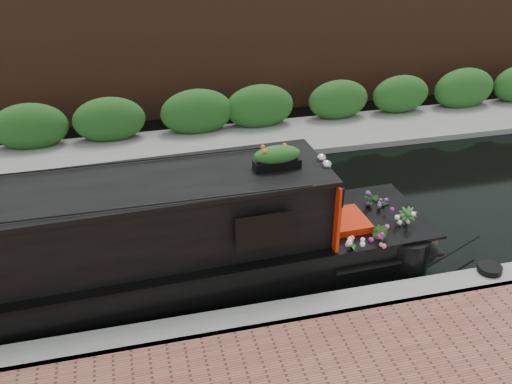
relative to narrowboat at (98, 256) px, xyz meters
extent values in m
plane|color=black|center=(2.64, 1.77, -0.85)|extent=(80.00, 80.00, 0.00)
cube|color=gray|center=(2.64, -1.53, -0.85)|extent=(40.00, 0.60, 0.50)
cube|color=gray|center=(2.64, 5.97, -0.85)|extent=(40.00, 2.40, 0.34)
cube|color=#22571D|center=(2.64, 6.87, -0.85)|extent=(40.00, 1.10, 2.80)
cube|color=#4F2C1A|center=(2.64, 8.97, -0.85)|extent=(40.00, 1.00, 8.00)
cube|color=black|center=(-0.52, 0.00, 0.59)|extent=(9.36, 2.11, 1.36)
cube|color=black|center=(-0.52, 0.00, 1.32)|extent=(9.51, 2.27, 0.08)
cube|color=red|center=(4.16, 0.00, 0.59)|extent=(0.13, 1.77, 1.36)
cube|color=black|center=(2.82, -0.90, 0.67)|extent=(0.91, 0.06, 0.56)
cube|color=red|center=(4.69, 0.00, -0.14)|extent=(0.84, 0.94, 0.51)
sphere|color=silver|center=(4.17, -0.14, 1.39)|extent=(0.18, 0.18, 0.18)
sphere|color=silver|center=(4.17, 0.14, 1.39)|extent=(0.18, 0.18, 0.18)
cube|color=black|center=(3.28, 0.00, 1.44)|extent=(0.86, 0.29, 0.16)
ellipsoid|color=#E35719|center=(3.28, 0.00, 1.64)|extent=(0.93, 0.29, 0.24)
imported|color=#255F1F|center=(4.50, -0.78, -0.12)|extent=(0.33, 0.35, 0.55)
imported|color=#255F1F|center=(5.11, -0.68, -0.08)|extent=(0.39, 0.42, 0.61)
imported|color=#255F1F|center=(5.62, 0.56, -0.10)|extent=(0.70, 0.69, 0.59)
imported|color=#255F1F|center=(5.85, -0.28, -0.05)|extent=(0.54, 0.54, 0.69)
imported|color=#255F1F|center=(4.65, 0.78, -0.09)|extent=(0.35, 0.39, 0.61)
cylinder|color=brown|center=(6.54, 0.00, -0.66)|extent=(0.36, 0.38, 0.36)
cylinder|color=black|center=(7.08, -1.39, -0.54)|extent=(0.45, 0.45, 0.12)
camera|label=1|loc=(0.73, -8.73, 5.91)|focal=40.00mm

